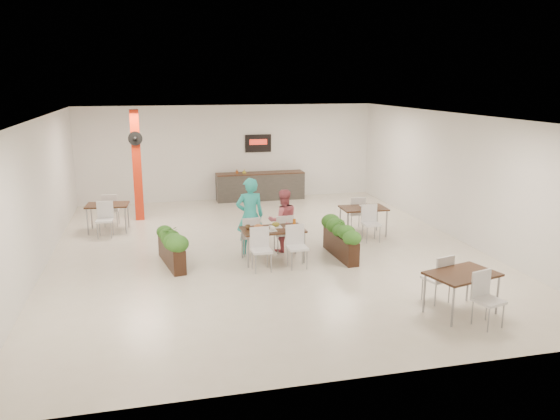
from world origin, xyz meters
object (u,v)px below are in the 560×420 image
at_px(side_table_c, 462,280).
at_px(main_table, 272,234).
at_px(planter_right, 341,237).
at_px(side_table_a, 108,209).
at_px(planter_left, 171,244).
at_px(service_counter, 260,185).
at_px(diner_woman, 283,220).
at_px(diner_man, 250,216).
at_px(side_table_b, 363,212).
at_px(red_column, 137,164).

bearing_deg(side_table_c, main_table, 110.82).
distance_m(planter_right, side_table_a, 6.46).
xyz_separation_m(main_table, planter_left, (-2.24, 0.24, -0.15)).
distance_m(service_counter, planter_right, 6.57).
bearing_deg(planter_right, planter_left, 175.09).
bearing_deg(side_table_c, diner_woman, 102.17).
bearing_deg(side_table_c, diner_man, 110.08).
distance_m(main_table, side_table_c, 4.41).
distance_m(planter_left, side_table_b, 5.20).
bearing_deg(diner_woman, planter_right, 146.63).
height_order(side_table_a, side_table_c, same).
height_order(red_column, diner_woman, red_column).
relative_size(diner_man, side_table_b, 1.11).
bearing_deg(main_table, diner_woman, 57.98).
bearing_deg(diner_man, service_counter, -105.07).
bearing_deg(planter_left, side_table_a, 115.52).
bearing_deg(side_table_a, diner_man, -35.16).
xyz_separation_m(planter_right, side_table_c, (0.98, -3.49, 0.15)).
bearing_deg(red_column, side_table_b, -28.10).
bearing_deg(side_table_b, diner_man, -163.22).
height_order(service_counter, side_table_c, service_counter).
relative_size(diner_woman, planter_right, 0.89).
distance_m(side_table_a, side_table_c, 9.50).
height_order(diner_man, planter_right, diner_man).
distance_m(diner_man, diner_woman, 0.82).
bearing_deg(diner_man, side_table_c, 123.72).
bearing_deg(side_table_b, side_table_a, 165.18).
bearing_deg(side_table_b, service_counter, 111.46).
xyz_separation_m(diner_man, side_table_b, (3.19, 0.86, -0.28)).
height_order(red_column, service_counter, red_column).
bearing_deg(service_counter, side_table_c, -81.17).
xyz_separation_m(red_column, main_table, (2.97, -4.59, -1.01)).
bearing_deg(red_column, main_table, -57.07).
height_order(service_counter, planter_left, service_counter).
relative_size(red_column, diner_woman, 2.12).
distance_m(planter_left, side_table_a, 3.58).
xyz_separation_m(service_counter, diner_woman, (-0.61, -5.80, 0.26)).
relative_size(service_counter, planter_left, 1.77).
relative_size(side_table_a, side_table_c, 0.98).
xyz_separation_m(main_table, side_table_c, (2.58, -3.58, -0.01)).
xyz_separation_m(red_column, diner_woman, (3.38, -3.94, -0.89)).
bearing_deg(diner_woman, side_table_a, -35.23).
distance_m(red_column, planter_right, 6.65).
height_order(red_column, main_table, red_column).
bearing_deg(diner_woman, main_table, 56.61).
distance_m(planter_right, side_table_c, 3.63).
xyz_separation_m(service_counter, diner_man, (-1.41, -5.80, 0.42)).
bearing_deg(planter_right, side_table_c, -74.27).
xyz_separation_m(diner_man, side_table_c, (2.97, -4.23, -0.29)).
height_order(planter_right, side_table_a, side_table_a).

